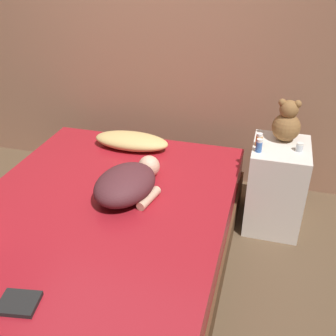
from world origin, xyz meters
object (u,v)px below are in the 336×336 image
object	(u,v)px
bottle_orange	(259,140)
book	(19,303)
teddy_bear	(287,123)
bottle_blue	(259,146)
bottle_clear	(300,147)
pillow	(131,141)
person_lying	(128,183)

from	to	relation	value
bottle_orange	book	xyz separation A→B (m)	(-0.96, -1.55, -0.24)
teddy_bear	book	size ratio (longest dim) A/B	1.55
bottle_blue	bottle_clear	distance (m)	0.29
bottle_blue	bottle_orange	xyz separation A→B (m)	(-0.01, 0.09, 0.00)
pillow	bottle_clear	xyz separation A→B (m)	(1.28, -0.10, 0.17)
pillow	teddy_bear	world-z (taller)	teddy_bear
person_lying	bottle_clear	xyz separation A→B (m)	(1.06, 0.56, 0.13)
bottle_clear	pillow	bearing A→B (deg)	175.61
bottle_clear	book	bearing A→B (deg)	-128.63
bottle_orange	bottle_blue	bearing A→B (deg)	-85.62
pillow	bottle_blue	size ratio (longest dim) A/B	6.40
book	bottle_blue	bearing A→B (deg)	56.59
person_lying	book	distance (m)	1.01
bottle_blue	bottle_orange	world-z (taller)	same
person_lying	bottle_orange	distance (m)	0.98
bottle_blue	person_lying	bearing A→B (deg)	-149.16
pillow	bottle_orange	xyz separation A→B (m)	(1.00, -0.09, 0.19)
bottle_blue	teddy_bear	bearing A→B (deg)	54.53
bottle_orange	book	distance (m)	1.84
teddy_bear	bottle_clear	bearing A→B (deg)	-55.73
book	bottle_clear	bearing A→B (deg)	51.37
person_lying	bottle_clear	size ratio (longest dim) A/B	10.48
person_lying	bottle_blue	bearing A→B (deg)	42.54
teddy_bear	bottle_orange	distance (m)	0.24
bottle_blue	book	size ratio (longest dim) A/B	0.48
bottle_blue	bottle_clear	xyz separation A→B (m)	(0.27, 0.08, -0.02)
person_lying	bottle_clear	distance (m)	1.21
person_lying	bottle_blue	world-z (taller)	bottle_blue
pillow	person_lying	distance (m)	0.69
teddy_bear	pillow	bearing A→B (deg)	-177.41
person_lying	book	bearing A→B (deg)	-88.26
teddy_bear	bottle_orange	bearing A→B (deg)	-140.20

